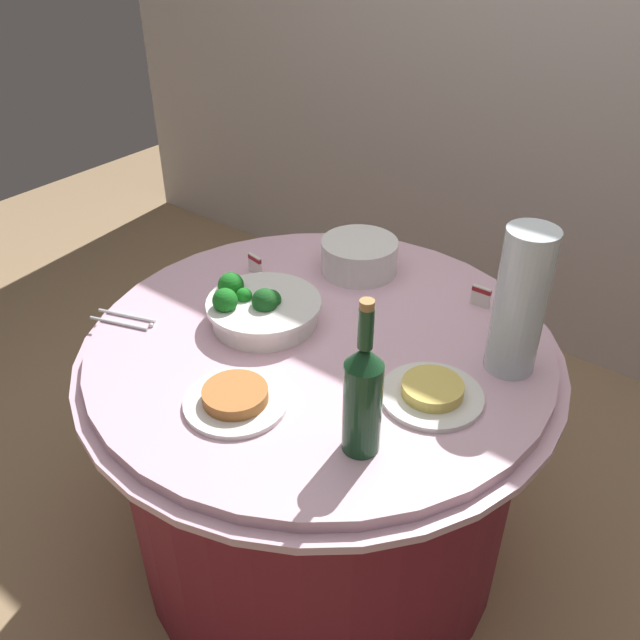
% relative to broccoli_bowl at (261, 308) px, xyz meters
% --- Properties ---
extents(ground_plane, '(6.00, 6.00, 0.00)m').
position_rel_broccoli_bowl_xyz_m(ground_plane, '(0.15, 0.04, -0.78)').
color(ground_plane, '#9E7F5B').
extents(back_wall, '(4.40, 0.10, 2.60)m').
position_rel_broccoli_bowl_xyz_m(back_wall, '(0.15, 1.44, 0.52)').
color(back_wall, beige).
rests_on(back_wall, ground_plane).
extents(buffet_table, '(1.16, 1.16, 0.74)m').
position_rel_broccoli_bowl_xyz_m(buffet_table, '(0.15, 0.04, -0.41)').
color(buffet_table, maroon).
rests_on(buffet_table, ground_plane).
extents(broccoli_bowl, '(0.28, 0.28, 0.11)m').
position_rel_broccoli_bowl_xyz_m(broccoli_bowl, '(0.00, 0.00, 0.00)').
color(broccoli_bowl, white).
rests_on(broccoli_bowl, buffet_table).
extents(plate_stack, '(0.21, 0.21, 0.09)m').
position_rel_broccoli_bowl_xyz_m(plate_stack, '(0.04, 0.36, 0.00)').
color(plate_stack, white).
rests_on(plate_stack, buffet_table).
extents(wine_bottle, '(0.07, 0.07, 0.34)m').
position_rel_broccoli_bowl_xyz_m(wine_bottle, '(0.44, -0.20, 0.09)').
color(wine_bottle, '#194224').
rests_on(wine_bottle, buffet_table).
extents(decorative_fruit_vase, '(0.11, 0.11, 0.34)m').
position_rel_broccoli_bowl_xyz_m(decorative_fruit_vase, '(0.56, 0.21, 0.12)').
color(decorative_fruit_vase, silver).
rests_on(decorative_fruit_vase, buffet_table).
extents(serving_tongs, '(0.17, 0.09, 0.01)m').
position_rel_broccoli_bowl_xyz_m(serving_tongs, '(-0.27, -0.20, -0.04)').
color(serving_tongs, silver).
rests_on(serving_tongs, buffet_table).
extents(food_plate_peanuts, '(0.22, 0.22, 0.04)m').
position_rel_broccoli_bowl_xyz_m(food_plate_peanuts, '(0.16, -0.26, -0.03)').
color(food_plate_peanuts, white).
rests_on(food_plate_peanuts, buffet_table).
extents(food_plate_noodles, '(0.22, 0.22, 0.04)m').
position_rel_broccoli_bowl_xyz_m(food_plate_noodles, '(0.48, 0.01, -0.03)').
color(food_plate_noodles, white).
rests_on(food_plate_noodles, buffet_table).
extents(label_placard_front, '(0.05, 0.01, 0.05)m').
position_rel_broccoli_bowl_xyz_m(label_placard_front, '(0.39, 0.40, -0.01)').
color(label_placard_front, white).
rests_on(label_placard_front, buffet_table).
extents(label_placard_mid, '(0.05, 0.02, 0.05)m').
position_rel_broccoli_bowl_xyz_m(label_placard_mid, '(-0.17, 0.17, -0.01)').
color(label_placard_mid, white).
rests_on(label_placard_mid, buffet_table).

